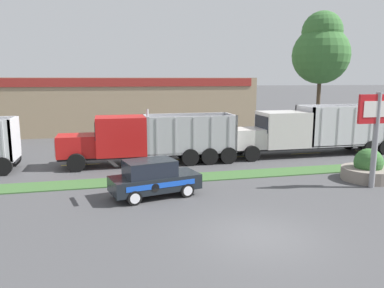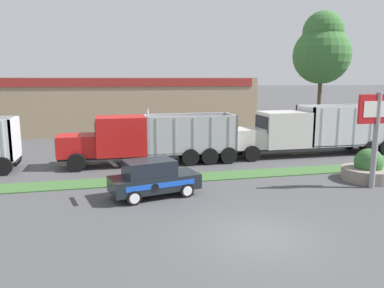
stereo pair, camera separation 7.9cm
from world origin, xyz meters
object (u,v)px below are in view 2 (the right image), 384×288
at_px(dump_truck_lead, 135,140).
at_px(rally_car, 153,178).
at_px(store_sign_post, 377,122).
at_px(stone_planter, 368,169).
at_px(dump_truck_trail, 296,132).

distance_m(dump_truck_lead, rally_car, 7.03).
height_order(dump_truck_lead, store_sign_post, store_sign_post).
bearing_deg(store_sign_post, stone_planter, 59.15).
bearing_deg(stone_planter, dump_truck_trail, 94.53).
relative_size(dump_truck_trail, store_sign_post, 2.54).
distance_m(dump_truck_lead, stone_planter, 13.93).
height_order(rally_car, store_sign_post, store_sign_post).
relative_size(store_sign_post, stone_planter, 1.74).
bearing_deg(dump_truck_lead, dump_truck_trail, 1.52).
xyz_separation_m(dump_truck_lead, store_sign_post, (11.35, -8.08, 1.75)).
xyz_separation_m(dump_truck_lead, rally_car, (0.27, -6.99, -0.71)).
relative_size(dump_truck_lead, dump_truck_trail, 0.93).
bearing_deg(rally_car, stone_planter, 1.16).
distance_m(store_sign_post, stone_planter, 3.16).
distance_m(rally_car, store_sign_post, 11.40).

